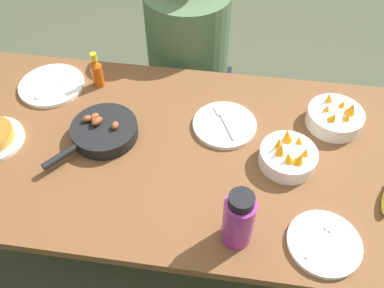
% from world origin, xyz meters
% --- Properties ---
extents(ground_plane, '(14.00, 14.00, 0.00)m').
position_xyz_m(ground_plane, '(0.00, 0.00, 0.00)').
color(ground_plane, '#474C38').
extents(dining_table, '(1.88, 0.86, 0.72)m').
position_xyz_m(dining_table, '(0.00, 0.00, 0.63)').
color(dining_table, brown).
rests_on(dining_table, ground_plane).
extents(skillet, '(0.27, 0.32, 0.08)m').
position_xyz_m(skillet, '(-0.32, 0.02, 0.75)').
color(skillet, black).
rests_on(skillet, dining_table).
extents(empty_plate_near_front, '(0.23, 0.23, 0.02)m').
position_xyz_m(empty_plate_near_front, '(0.10, 0.13, 0.73)').
color(empty_plate_near_front, white).
rests_on(empty_plate_near_front, dining_table).
extents(empty_plate_far_left, '(0.26, 0.26, 0.02)m').
position_xyz_m(empty_plate_far_left, '(-0.60, 0.24, 0.73)').
color(empty_plate_far_left, white).
rests_on(empty_plate_far_left, dining_table).
extents(empty_plate_far_right, '(0.21, 0.21, 0.02)m').
position_xyz_m(empty_plate_far_right, '(0.43, -0.30, 0.73)').
color(empty_plate_far_right, white).
rests_on(empty_plate_far_right, dining_table).
extents(fruit_bowl_mango, '(0.20, 0.20, 0.11)m').
position_xyz_m(fruit_bowl_mango, '(0.49, 0.20, 0.75)').
color(fruit_bowl_mango, white).
rests_on(fruit_bowl_mango, dining_table).
extents(fruit_bowl_citrus, '(0.19, 0.19, 0.11)m').
position_xyz_m(fruit_bowl_citrus, '(0.32, -0.01, 0.75)').
color(fruit_bowl_citrus, white).
rests_on(fruit_bowl_citrus, dining_table).
extents(water_bottle, '(0.09, 0.09, 0.21)m').
position_xyz_m(water_bottle, '(0.17, -0.31, 0.82)').
color(water_bottle, '#992D89').
rests_on(water_bottle, dining_table).
extents(hot_sauce_bottle, '(0.04, 0.04, 0.15)m').
position_xyz_m(hot_sauce_bottle, '(-0.42, 0.29, 0.78)').
color(hot_sauce_bottle, '#C64C0F').
rests_on(hot_sauce_bottle, dining_table).
extents(person_figure, '(0.42, 0.42, 1.18)m').
position_xyz_m(person_figure, '(-0.12, 0.66, 0.48)').
color(person_figure, black).
rests_on(person_figure, ground_plane).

